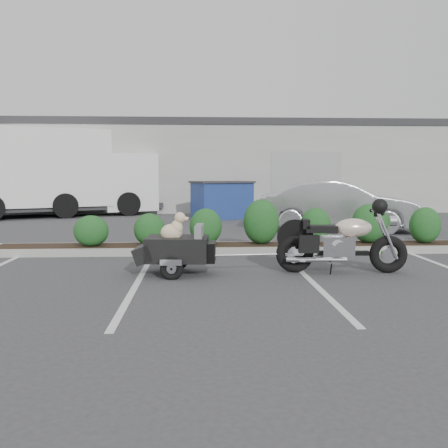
{
  "coord_description": "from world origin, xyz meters",
  "views": [
    {
      "loc": [
        -0.55,
        -7.87,
        1.67
      ],
      "look_at": [
        -0.08,
        0.79,
        0.75
      ],
      "focal_mm": 38.0,
      "sensor_mm": 36.0,
      "label": 1
    }
  ],
  "objects": [
    {
      "name": "ground",
      "position": [
        0.0,
        0.0,
        0.0
      ],
      "size": [
        90.0,
        90.0,
        0.0
      ],
      "primitive_type": "plane",
      "color": "#38383A",
      "rests_on": "ground"
    },
    {
      "name": "planter_kerb",
      "position": [
        1.0,
        2.2,
        0.07
      ],
      "size": [
        12.0,
        1.0,
        0.15
      ],
      "primitive_type": "cube",
      "color": "#9E9E93",
      "rests_on": "ground"
    },
    {
      "name": "building",
      "position": [
        0.0,
        17.0,
        2.0
      ],
      "size": [
        26.0,
        10.0,
        4.0
      ],
      "primitive_type": "cube",
      "color": "#9EA099",
      "rests_on": "ground"
    },
    {
      "name": "motorcycle",
      "position": [
        1.86,
        -0.08,
        0.51
      ],
      "size": [
        2.23,
        0.75,
        1.28
      ],
      "rotation": [
        0.0,
        0.0,
        -0.08
      ],
      "color": "black",
      "rests_on": "ground"
    },
    {
      "name": "pet_trailer",
      "position": [
        -0.92,
        -0.06,
        0.45
      ],
      "size": [
        1.78,
        1.0,
        1.06
      ],
      "rotation": [
        0.0,
        0.0,
        -0.08
      ],
      "color": "black",
      "rests_on": "ground"
    },
    {
      "name": "sedan",
      "position": [
        3.54,
        5.75,
        0.74
      ],
      "size": [
        4.73,
        2.54,
        1.48
      ],
      "primitive_type": "imported",
      "rotation": [
        0.0,
        0.0,
        1.34
      ],
      "color": "#B9BBC1",
      "rests_on": "ground"
    },
    {
      "name": "dumpster",
      "position": [
        0.33,
        9.93,
        0.71
      ],
      "size": [
        2.52,
        2.14,
        1.4
      ],
      "rotation": [
        0.0,
        0.0,
        0.38
      ],
      "color": "navy",
      "rests_on": "ground"
    },
    {
      "name": "delivery_truck",
      "position": [
        -5.88,
        11.42,
        1.62
      ],
      "size": [
        7.68,
        5.03,
        3.37
      ],
      "rotation": [
        0.0,
        0.0,
        0.4
      ],
      "color": "white",
      "rests_on": "ground"
    }
  ]
}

